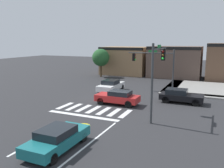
# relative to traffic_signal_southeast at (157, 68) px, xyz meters

# --- Properties ---
(ground_plane) EXTENTS (120.00, 120.00, 0.00)m
(ground_plane) POSITION_rel_traffic_signal_southeast_xyz_m (-5.85, 4.42, -4.18)
(ground_plane) COLOR #2B2B2D
(crosswalk_near) EXTENTS (6.86, 2.55, 0.01)m
(crosswalk_near) POSITION_rel_traffic_signal_southeast_xyz_m (-5.85, -0.08, -4.18)
(crosswalk_near) COLOR silver
(crosswalk_near) RESTS_ON ground_plane
(lane_markings) EXTENTS (6.80, 18.75, 0.01)m
(lane_markings) POSITION_rel_traffic_signal_southeast_xyz_m (-4.69, -7.00, -4.18)
(lane_markings) COLOR white
(lane_markings) RESTS_ON ground_plane
(bike_detector_marking) EXTENTS (1.16, 1.16, 0.01)m
(bike_detector_marking) POSITION_rel_traffic_signal_southeast_xyz_m (-4.53, -4.21, -4.18)
(bike_detector_marking) COLOR yellow
(bike_detector_marking) RESTS_ON ground_plane
(curb_corner_northeast) EXTENTS (10.00, 10.60, 0.15)m
(curb_corner_northeast) POSITION_rel_traffic_signal_southeast_xyz_m (2.64, 13.84, -4.11)
(curb_corner_northeast) COLOR gray
(curb_corner_northeast) RESTS_ON ground_plane
(storefront_row) EXTENTS (25.64, 6.76, 5.90)m
(storefront_row) POSITION_rel_traffic_signal_southeast_xyz_m (-2.77, 23.57, -1.44)
(storefront_row) COLOR #93704C
(storefront_row) RESTS_ON ground_plane
(traffic_signal_southeast) EXTENTS (0.32, 4.52, 6.13)m
(traffic_signal_southeast) POSITION_rel_traffic_signal_southeast_xyz_m (0.00, 0.00, 0.00)
(traffic_signal_southeast) COLOR #383A3D
(traffic_signal_southeast) RESTS_ON ground_plane
(traffic_signal_northeast) EXTENTS (5.87, 0.32, 5.31)m
(traffic_signal_northeast) POSITION_rel_traffic_signal_southeast_xyz_m (-2.77, 10.35, -0.51)
(traffic_signal_northeast) COLOR #383A3D
(traffic_signal_northeast) RESTS_ON ground_plane
(car_black) EXTENTS (4.30, 1.86, 1.40)m
(car_black) POSITION_rel_traffic_signal_southeast_xyz_m (1.13, 5.77, -3.45)
(car_black) COLOR black
(car_black) RESTS_ON ground_plane
(car_teal) EXTENTS (1.88, 4.51, 1.34)m
(car_teal) POSITION_rel_traffic_signal_southeast_xyz_m (-3.86, -8.19, -3.49)
(car_teal) COLOR #196B70
(car_teal) RESTS_ON ground_plane
(car_red) EXTENTS (4.36, 1.78, 1.41)m
(car_red) POSITION_rel_traffic_signal_southeast_xyz_m (-4.47, 2.52, -3.45)
(car_red) COLOR red
(car_red) RESTS_ON ground_plane
(car_white) EXTENTS (1.93, 4.67, 1.49)m
(car_white) POSITION_rel_traffic_signal_southeast_xyz_m (-7.61, 7.79, -3.42)
(car_white) COLOR white
(car_white) RESTS_ON ground_plane
(roadside_tree) EXTENTS (3.03, 3.03, 4.92)m
(roadside_tree) POSITION_rel_traffic_signal_southeast_xyz_m (-14.35, 18.42, -0.81)
(roadside_tree) COLOR #4C3823
(roadside_tree) RESTS_ON ground_plane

